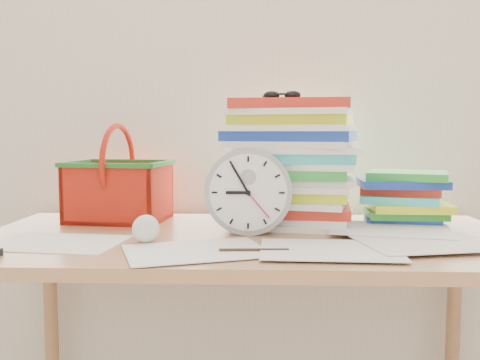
{
  "coord_description": "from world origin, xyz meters",
  "views": [
    {
      "loc": [
        0.03,
        0.23,
        1.02
      ],
      "look_at": [
        -0.02,
        1.6,
        0.89
      ],
      "focal_mm": 40.0,
      "sensor_mm": 36.0,
      "label": 1
    }
  ],
  "objects_px": {
    "book_stack": "(404,198)",
    "paper_stack": "(292,163)",
    "desk": "(247,263)",
    "basket": "(119,174)",
    "clock": "(248,191)"
  },
  "relations": [
    {
      "from": "desk",
      "to": "book_stack",
      "type": "xyz_separation_m",
      "value": [
        0.45,
        0.17,
        0.15
      ]
    },
    {
      "from": "desk",
      "to": "clock",
      "type": "relative_size",
      "value": 6.16
    },
    {
      "from": "paper_stack",
      "to": "basket",
      "type": "height_order",
      "value": "paper_stack"
    },
    {
      "from": "paper_stack",
      "to": "basket",
      "type": "distance_m",
      "value": 0.52
    },
    {
      "from": "basket",
      "to": "clock",
      "type": "bearing_deg",
      "value": -19.58
    },
    {
      "from": "paper_stack",
      "to": "basket",
      "type": "bearing_deg",
      "value": 174.76
    },
    {
      "from": "clock",
      "to": "basket",
      "type": "xyz_separation_m",
      "value": [
        -0.4,
        0.2,
        0.03
      ]
    },
    {
      "from": "book_stack",
      "to": "basket",
      "type": "bearing_deg",
      "value": 177.2
    },
    {
      "from": "desk",
      "to": "basket",
      "type": "bearing_deg",
      "value": 151.59
    },
    {
      "from": "clock",
      "to": "desk",
      "type": "bearing_deg",
      "value": -106.37
    },
    {
      "from": "desk",
      "to": "clock",
      "type": "xyz_separation_m",
      "value": [
        0.0,
        0.01,
        0.19
      ]
    },
    {
      "from": "book_stack",
      "to": "paper_stack",
      "type": "bearing_deg",
      "value": -178.85
    },
    {
      "from": "paper_stack",
      "to": "book_stack",
      "type": "relative_size",
      "value": 1.43
    },
    {
      "from": "desk",
      "to": "basket",
      "type": "distance_m",
      "value": 0.5
    },
    {
      "from": "clock",
      "to": "book_stack",
      "type": "height_order",
      "value": "clock"
    }
  ]
}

